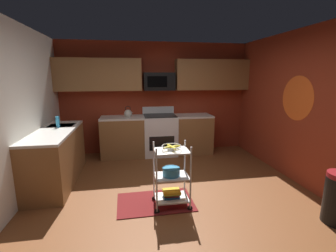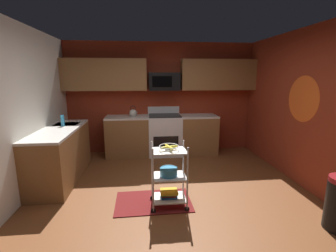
# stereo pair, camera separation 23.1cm
# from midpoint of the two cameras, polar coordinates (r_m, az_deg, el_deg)

# --- Properties ---
(floor) EXTENTS (4.40, 4.80, 0.04)m
(floor) POSITION_cam_midpoint_polar(r_m,az_deg,el_deg) (3.80, 3.04, -17.07)
(floor) COLOR brown
(floor) RESTS_ON ground
(wall_back) EXTENTS (4.52, 0.06, 2.60)m
(wall_back) POSITION_cam_midpoint_polar(r_m,az_deg,el_deg) (5.76, -0.56, 6.72)
(wall_back) COLOR maroon
(wall_back) RESTS_ON ground
(wall_left) EXTENTS (0.06, 4.80, 2.60)m
(wall_left) POSITION_cam_midpoint_polar(r_m,az_deg,el_deg) (3.73, -32.89, 1.99)
(wall_left) COLOR silver
(wall_left) RESTS_ON ground
(wall_right) EXTENTS (0.06, 4.80, 2.60)m
(wall_right) POSITION_cam_midpoint_polar(r_m,az_deg,el_deg) (4.32, 33.97, 2.97)
(wall_right) COLOR maroon
(wall_right) RESTS_ON ground
(wall_flower_decal) EXTENTS (0.00, 0.76, 0.76)m
(wall_flower_decal) POSITION_cam_midpoint_polar(r_m,az_deg,el_deg) (4.57, 30.98, 5.58)
(wall_flower_decal) COLOR #E5591E
(counter_run) EXTENTS (3.48, 2.41, 0.92)m
(counter_run) POSITION_cam_midpoint_polar(r_m,az_deg,el_deg) (5.07, -8.68, -3.74)
(counter_run) COLOR brown
(counter_run) RESTS_ON ground
(oven_range) EXTENTS (0.76, 0.65, 1.10)m
(oven_range) POSITION_cam_midpoint_polar(r_m,az_deg,el_deg) (5.58, 0.38, -2.01)
(oven_range) COLOR white
(oven_range) RESTS_ON ground
(upper_cabinets) EXTENTS (4.40, 0.33, 0.70)m
(upper_cabinets) POSITION_cam_midpoint_polar(r_m,az_deg,el_deg) (5.54, -0.52, 12.21)
(upper_cabinets) COLOR brown
(microwave) EXTENTS (0.70, 0.39, 0.40)m
(microwave) POSITION_cam_midpoint_polar(r_m,az_deg,el_deg) (5.52, 0.27, 10.66)
(microwave) COLOR black
(rolling_cart) EXTENTS (0.53, 0.37, 0.91)m
(rolling_cart) POSITION_cam_midpoint_polar(r_m,az_deg,el_deg) (3.38, 2.25, -11.99)
(rolling_cart) COLOR silver
(rolling_cart) RESTS_ON ground
(fruit_bowl) EXTENTS (0.27, 0.27, 0.07)m
(fruit_bowl) POSITION_cam_midpoint_polar(r_m,az_deg,el_deg) (3.23, 2.31, -5.08)
(fruit_bowl) COLOR silver
(fruit_bowl) RESTS_ON rolling_cart
(mixing_bowl_large) EXTENTS (0.25, 0.25, 0.11)m
(mixing_bowl_large) POSITION_cam_midpoint_polar(r_m,az_deg,el_deg) (3.35, 2.19, -10.92)
(mixing_bowl_large) COLOR #338CBF
(mixing_bowl_large) RESTS_ON rolling_cart
(book_stack) EXTENTS (0.24, 0.19, 0.10)m
(book_stack) POSITION_cam_midpoint_polar(r_m,az_deg,el_deg) (3.50, 2.21, -15.96)
(book_stack) COLOR #1E4C8C
(book_stack) RESTS_ON rolling_cart
(kettle) EXTENTS (0.21, 0.18, 0.26)m
(kettle) POSITION_cam_midpoint_polar(r_m,az_deg,el_deg) (5.45, -7.19, 3.11)
(kettle) COLOR beige
(kettle) RESTS_ON counter_run
(dish_soap_bottle) EXTENTS (0.06, 0.06, 0.20)m
(dish_soap_bottle) POSITION_cam_midpoint_polar(r_m,az_deg,el_deg) (4.71, -22.73, 1.20)
(dish_soap_bottle) COLOR #2D8CBF
(dish_soap_bottle) RESTS_ON counter_run
(floor_rug) EXTENTS (1.11, 0.72, 0.01)m
(floor_rug) POSITION_cam_midpoint_polar(r_m,az_deg,el_deg) (3.67, -1.65, -17.73)
(floor_rug) COLOR maroon
(floor_rug) RESTS_ON ground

